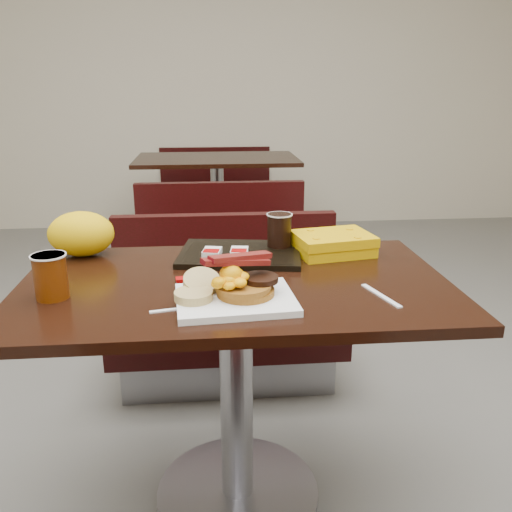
{
  "coord_description": "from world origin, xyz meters",
  "views": [
    {
      "loc": [
        -0.07,
        -1.39,
        1.28
      ],
      "look_at": [
        0.06,
        0.0,
        0.82
      ],
      "focal_mm": 37.09,
      "sensor_mm": 36.0,
      "label": 1
    }
  ],
  "objects": [
    {
      "name": "table_near",
      "position": [
        0.0,
        0.0,
        0.38
      ],
      "size": [
        1.2,
        0.7,
        0.75
      ],
      "primitive_type": null,
      "color": "black",
      "rests_on": "floor"
    },
    {
      "name": "scrambled_eggs",
      "position": [
        -0.02,
        -0.16,
        0.82
      ],
      "size": [
        0.11,
        0.09,
        0.05
      ],
      "primitive_type": "ellipsoid",
      "rotation": [
        0.0,
        0.0,
        0.11
      ],
      "color": "#FFC405",
      "rests_on": "pancake_stack"
    },
    {
      "name": "muffin_bottom",
      "position": [
        -0.11,
        -0.17,
        0.78
      ],
      "size": [
        0.11,
        0.11,
        0.02
      ],
      "primitive_type": "cylinder",
      "rotation": [
        0.0,
        0.0,
        -0.13
      ],
      "color": "tan",
      "rests_on": "platter"
    },
    {
      "name": "bench_far_n",
      "position": [
        0.0,
        3.3,
        0.36
      ],
      "size": [
        1.0,
        0.46,
        0.72
      ],
      "primitive_type": null,
      "color": "black",
      "rests_on": "floor"
    },
    {
      "name": "table_far",
      "position": [
        0.0,
        2.6,
        0.38
      ],
      "size": [
        1.2,
        0.7,
        0.75
      ],
      "primitive_type": null,
      "color": "black",
      "rests_on": "floor"
    },
    {
      "name": "coffee_cup_far",
      "position": [
        0.16,
        0.26,
        0.82
      ],
      "size": [
        0.08,
        0.08,
        0.11
      ],
      "primitive_type": "cylinder",
      "rotation": [
        0.0,
        0.0,
        -0.05
      ],
      "color": "black",
      "rests_on": "tray"
    },
    {
      "name": "condiment_ketchup",
      "position": [
        -0.15,
        0.01,
        0.75
      ],
      "size": [
        0.04,
        0.03,
        0.01
      ],
      "primitive_type": "cube",
      "rotation": [
        0.0,
        0.0,
        0.14
      ],
      "color": "#8C0504",
      "rests_on": "table_near"
    },
    {
      "name": "tray",
      "position": [
        0.03,
        0.21,
        0.76
      ],
      "size": [
        0.41,
        0.32,
        0.02
      ],
      "primitive_type": "cube",
      "rotation": [
        0.0,
        0.0,
        -0.14
      ],
      "color": "black",
      "rests_on": "table_near"
    },
    {
      "name": "bench_far_s",
      "position": [
        0.0,
        1.9,
        0.36
      ],
      "size": [
        1.0,
        0.46,
        0.72
      ],
      "primitive_type": null,
      "color": "black",
      "rests_on": "floor"
    },
    {
      "name": "floor",
      "position": [
        0.0,
        0.0,
        0.0
      ],
      "size": [
        6.0,
        7.0,
        0.01
      ],
      "primitive_type": "cube",
      "color": "slate",
      "rests_on": "ground"
    },
    {
      "name": "coffee_cup_near",
      "position": [
        -0.48,
        -0.08,
        0.81
      ],
      "size": [
        0.11,
        0.11,
        0.12
      ],
      "primitive_type": "cylinder",
      "rotation": [
        0.0,
        0.0,
        0.38
      ],
      "color": "#833204",
      "rests_on": "table_near"
    },
    {
      "name": "hashbrown_sleeve_left",
      "position": [
        -0.06,
        0.18,
        0.78
      ],
      "size": [
        0.07,
        0.08,
        0.02
      ],
      "primitive_type": "cube",
      "rotation": [
        0.0,
        0.0,
        -0.18
      ],
      "color": "silver",
      "rests_on": "tray"
    },
    {
      "name": "sausage_patty",
      "position": [
        0.06,
        -0.14,
        0.8
      ],
      "size": [
        0.1,
        0.1,
        0.01
      ],
      "primitive_type": "cylinder",
      "rotation": [
        0.0,
        0.0,
        0.06
      ],
      "color": "black",
      "rests_on": "pancake_stack"
    },
    {
      "name": "platter",
      "position": [
        -0.01,
        -0.16,
        0.76
      ],
      "size": [
        0.31,
        0.25,
        0.02
      ],
      "primitive_type": "cube",
      "rotation": [
        0.0,
        0.0,
        0.08
      ],
      "color": "white",
      "rests_on": "table_near"
    },
    {
      "name": "fork",
      "position": [
        -0.18,
        -0.19,
        0.75
      ],
      "size": [
        0.12,
        0.05,
        0.0
      ],
      "primitive_type": null,
      "rotation": [
        0.0,
        0.0,
        0.21
      ],
      "color": "white",
      "rests_on": "table_near"
    },
    {
      "name": "wall_back",
      "position": [
        0.0,
        3.5,
        1.4
      ],
      "size": [
        6.0,
        0.01,
        2.8
      ],
      "primitive_type": "cube",
      "color": "beige",
      "rests_on": "ground"
    },
    {
      "name": "bench_near_n",
      "position": [
        0.0,
        0.7,
        0.36
      ],
      "size": [
        1.0,
        0.46,
        0.72
      ],
      "primitive_type": null,
      "color": "black",
      "rests_on": "floor"
    },
    {
      "name": "muffin_top",
      "position": [
        -0.09,
        -0.11,
        0.79
      ],
      "size": [
        0.12,
        0.12,
        0.06
      ],
      "primitive_type": "cylinder",
      "rotation": [
        0.38,
        0.0,
        0.24
      ],
      "color": "tan",
      "rests_on": "platter"
    },
    {
      "name": "paper_bag",
      "position": [
        -0.48,
        0.27,
        0.82
      ],
      "size": [
        0.22,
        0.16,
        0.14
      ],
      "primitive_type": "ellipsoid",
      "rotation": [
        0.0,
        0.0,
        -0.05
      ],
      "color": "yellow",
      "rests_on": "table_near"
    },
    {
      "name": "hashbrown_sleeve_right",
      "position": [
        0.02,
        0.18,
        0.78
      ],
      "size": [
        0.06,
        0.08,
        0.02
      ],
      "primitive_type": "cube",
      "rotation": [
        0.0,
        0.0,
        -0.12
      ],
      "color": "silver",
      "rests_on": "tray"
    },
    {
      "name": "clamshell",
      "position": [
        0.33,
        0.22,
        0.78
      ],
      "size": [
        0.27,
        0.22,
        0.07
      ],
      "primitive_type": "cube",
      "rotation": [
        0.0,
        0.0,
        0.19
      ],
      "color": "#D39D03",
      "rests_on": "table_near"
    },
    {
      "name": "pancake_stack",
      "position": [
        0.02,
        -0.15,
        0.78
      ],
      "size": [
        0.15,
        0.15,
        0.03
      ],
      "primitive_type": "cylinder",
      "rotation": [
        0.0,
        0.0,
        -0.05
      ],
      "color": "brown",
      "rests_on": "platter"
    },
    {
      "name": "bacon_strips",
      "position": [
        -0.0,
        -0.14,
        0.86
      ],
      "size": [
        0.2,
        0.14,
        0.01
      ],
      "primitive_type": null,
      "rotation": [
        0.0,
        0.0,
        0.38
      ],
      "color": "#4C050C",
      "rests_on": "scrambled_eggs"
    },
    {
      "name": "knife",
      "position": [
        0.37,
        -0.15,
        0.75
      ],
      "size": [
        0.06,
        0.16,
        0.0
      ],
      "primitive_type": "cube",
      "rotation": [
        0.0,
        0.0,
        -1.28
      ],
      "color": "white",
      "rests_on": "table_near"
    }
  ]
}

